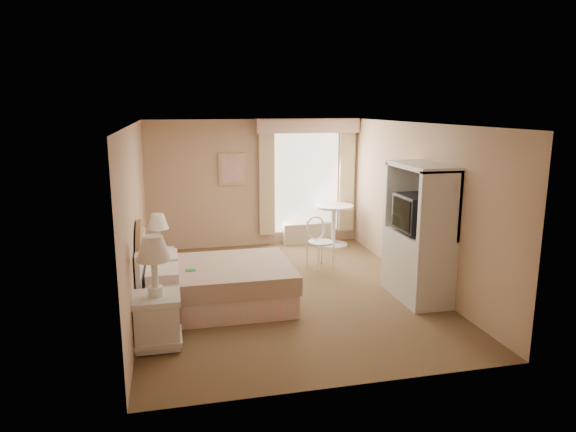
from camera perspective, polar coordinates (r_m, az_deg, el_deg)
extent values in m
cube|color=brown|center=(7.83, -0.27, -8.39)|extent=(4.20, 5.50, 0.01)
cube|color=silver|center=(7.34, -0.29, 10.22)|extent=(4.20, 5.50, 0.01)
cube|color=tan|center=(10.15, -3.71, 3.62)|extent=(4.20, 0.01, 2.50)
cube|color=tan|center=(4.92, 6.82, -5.61)|extent=(4.20, 0.01, 2.50)
cube|color=tan|center=(7.33, -16.52, -0.15)|extent=(0.01, 5.50, 2.50)
cube|color=tan|center=(8.20, 14.19, 1.25)|extent=(0.01, 5.50, 2.50)
cube|color=white|center=(10.34, 2.08, 3.80)|extent=(1.30, 0.02, 2.00)
cube|color=beige|center=(10.11, -2.40, 3.60)|extent=(0.30, 0.08, 2.05)
cube|color=beige|center=(10.54, 6.53, 3.88)|extent=(0.30, 0.08, 2.05)
cube|color=#E19992|center=(10.15, 2.27, 9.99)|extent=(2.05, 0.20, 0.28)
cube|color=beige|center=(10.45, 2.17, -1.92)|extent=(1.00, 0.22, 0.42)
cube|color=tan|center=(10.02, -6.25, 5.20)|extent=(0.52, 0.03, 0.62)
cube|color=beige|center=(10.00, -6.24, 5.18)|extent=(0.42, 0.02, 0.52)
cube|color=#E19992|center=(7.33, -7.44, -8.59)|extent=(1.91, 1.46, 0.33)
cube|color=#C2A091|center=(7.24, -7.50, -6.43)|extent=(1.96, 1.51, 0.25)
cube|color=silver|center=(6.83, -13.80, -6.22)|extent=(0.41, 0.56, 0.13)
cube|color=silver|center=(7.49, -13.75, -4.58)|extent=(0.41, 0.56, 0.13)
cube|color=#268E38|center=(7.04, -10.79, -5.94)|extent=(0.14, 0.10, 0.01)
cube|color=white|center=(7.21, -15.90, -6.49)|extent=(0.06, 1.55, 1.00)
cylinder|color=#996C51|center=(7.18, -15.94, -5.80)|extent=(0.05, 1.37, 1.37)
cube|color=silver|center=(6.24, -14.29, -11.43)|extent=(0.50, 0.50, 0.54)
cube|color=silver|center=(6.12, -14.44, -8.83)|extent=(0.54, 0.54, 0.06)
cube|color=silver|center=(6.31, -14.20, -12.96)|extent=(0.54, 0.54, 0.05)
cylinder|color=white|center=(6.09, -14.48, -8.07)|extent=(0.17, 0.17, 0.11)
cylinder|color=white|center=(6.02, -14.59, -6.14)|extent=(0.08, 0.08, 0.43)
cone|color=silver|center=(5.94, -14.74, -3.47)|extent=(0.39, 0.39, 0.28)
cube|color=silver|center=(8.38, -14.00, -5.60)|extent=(0.42, 0.42, 0.45)
cube|color=silver|center=(8.31, -14.09, -3.93)|extent=(0.45, 0.45, 0.05)
cube|color=silver|center=(8.43, -13.95, -6.60)|extent=(0.45, 0.45, 0.05)
cylinder|color=white|center=(8.29, -14.12, -3.45)|extent=(0.14, 0.14, 0.09)
cylinder|color=white|center=(8.25, -14.18, -2.24)|extent=(0.06, 0.06, 0.36)
cone|color=silver|center=(8.19, -14.27, -0.58)|extent=(0.33, 0.33, 0.24)
cylinder|color=white|center=(10.38, 5.03, -3.16)|extent=(0.58, 0.58, 0.03)
cylinder|color=white|center=(10.29, 5.07, -1.04)|extent=(0.09, 0.09, 0.78)
cylinder|color=silver|center=(10.21, 5.11, 1.09)|extent=(0.78, 0.78, 0.04)
cylinder|color=white|center=(8.71, 3.42, -4.78)|extent=(0.03, 0.03, 0.43)
cylinder|color=white|center=(8.91, 5.08, -4.42)|extent=(0.03, 0.03, 0.43)
cylinder|color=white|center=(8.96, 2.14, -4.28)|extent=(0.03, 0.03, 0.43)
cylinder|color=white|center=(9.15, 3.78, -3.95)|extent=(0.03, 0.03, 0.43)
cylinder|color=silver|center=(8.87, 3.63, -2.96)|extent=(0.55, 0.55, 0.04)
torus|color=white|center=(8.92, 3.11, -1.35)|extent=(0.42, 0.25, 0.41)
cylinder|color=white|center=(8.85, 2.16, -1.75)|extent=(0.03, 0.03, 0.38)
cylinder|color=white|center=(9.05, 3.82, -1.47)|extent=(0.03, 0.03, 0.38)
cube|color=silver|center=(7.69, 14.11, -5.36)|extent=(0.59, 1.18, 0.96)
cube|color=silver|center=(7.00, 16.53, 0.93)|extent=(0.59, 0.09, 0.96)
cube|color=silver|center=(7.95, 12.69, 2.42)|extent=(0.59, 0.09, 0.96)
cube|color=silver|center=(7.40, 14.69, 5.40)|extent=(0.59, 1.18, 0.06)
cube|color=silver|center=(7.60, 16.32, 1.79)|extent=(0.04, 1.18, 0.96)
cube|color=black|center=(7.49, 14.27, 0.35)|extent=(0.51, 0.64, 0.51)
cube|color=black|center=(7.38, 12.50, 0.26)|extent=(0.02, 0.54, 0.43)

